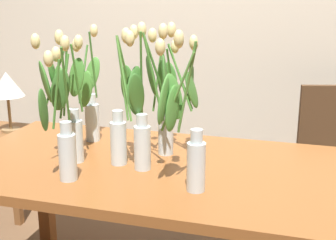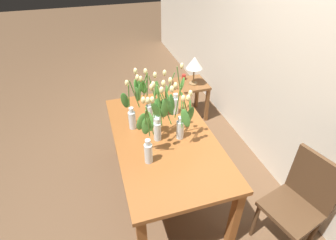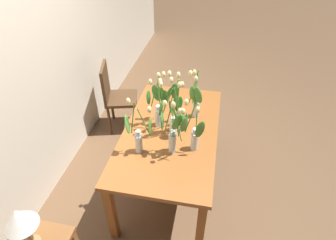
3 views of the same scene
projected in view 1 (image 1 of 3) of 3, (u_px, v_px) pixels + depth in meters
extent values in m
cube|color=beige|center=(208.00, 7.00, 2.94)|extent=(9.00, 0.10, 2.70)
cube|color=brown|center=(144.00, 167.00, 1.91)|extent=(1.60, 0.90, 0.04)
cube|color=brown|center=(45.00, 190.00, 2.57)|extent=(0.07, 0.07, 0.70)
cube|color=brown|center=(317.00, 226.00, 2.17)|extent=(0.07, 0.07, 0.70)
cylinder|color=silver|center=(166.00, 134.00, 1.99)|extent=(0.07, 0.07, 0.18)
cylinder|color=silver|center=(166.00, 109.00, 1.96)|extent=(0.04, 0.04, 0.05)
cylinder|color=silver|center=(166.00, 141.00, 2.00)|extent=(0.06, 0.06, 0.11)
cylinder|color=#478433|center=(180.00, 78.00, 1.89)|extent=(0.12, 0.04, 0.28)
ellipsoid|color=#F4E093|center=(194.00, 42.00, 1.82)|extent=(0.04, 0.04, 0.06)
ellipsoid|color=#427F33|center=(192.00, 90.00, 1.91)|extent=(0.07, 0.11, 0.18)
cylinder|color=#478433|center=(158.00, 74.00, 1.91)|extent=(0.05, 0.04, 0.32)
ellipsoid|color=#F4E093|center=(152.00, 35.00, 1.85)|extent=(0.04, 0.04, 0.06)
ellipsoid|color=#427F33|center=(151.00, 76.00, 1.87)|extent=(0.08, 0.09, 0.17)
cylinder|color=#478433|center=(181.00, 78.00, 1.91)|extent=(0.11, 0.02, 0.27)
ellipsoid|color=#F4E093|center=(194.00, 43.00, 1.87)|extent=(0.04, 0.04, 0.06)
ellipsoid|color=#427F33|center=(191.00, 86.00, 1.94)|extent=(0.04, 0.11, 0.18)
cylinder|color=#478433|center=(171.00, 78.00, 1.96)|extent=(0.03, 0.07, 0.26)
ellipsoid|color=#F4E093|center=(175.00, 46.00, 1.95)|extent=(0.04, 0.04, 0.06)
ellipsoid|color=#427F33|center=(171.00, 81.00, 2.01)|extent=(0.09, 0.04, 0.18)
cylinder|color=silver|center=(196.00, 167.00, 1.61)|extent=(0.07, 0.07, 0.18)
cylinder|color=silver|center=(197.00, 136.00, 1.58)|extent=(0.04, 0.04, 0.05)
cylinder|color=silver|center=(196.00, 175.00, 1.62)|extent=(0.06, 0.06, 0.11)
cylinder|color=#56933D|center=(187.00, 89.00, 1.57)|extent=(0.08, 0.04, 0.33)
ellipsoid|color=#F4E093|center=(179.00, 39.00, 1.55)|extent=(0.04, 0.04, 0.06)
ellipsoid|color=#4C8E38|center=(172.00, 108.00, 1.59)|extent=(0.06, 0.09, 0.18)
cylinder|color=#56933D|center=(177.00, 93.00, 1.57)|extent=(0.13, 0.02, 0.29)
ellipsoid|color=#F4E093|center=(160.00, 47.00, 1.55)|extent=(0.04, 0.04, 0.06)
ellipsoid|color=#4C8E38|center=(163.00, 101.00, 1.56)|extent=(0.04, 0.12, 0.18)
cylinder|color=#56933D|center=(187.00, 89.00, 1.59)|extent=(0.08, 0.07, 0.32)
ellipsoid|color=#F4E093|center=(179.00, 40.00, 1.58)|extent=(0.04, 0.04, 0.06)
ellipsoid|color=#4C8E38|center=(174.00, 97.00, 1.61)|extent=(0.09, 0.07, 0.18)
cylinder|color=silver|center=(92.00, 122.00, 2.18)|extent=(0.07, 0.07, 0.18)
cylinder|color=silver|center=(91.00, 99.00, 2.15)|extent=(0.04, 0.04, 0.05)
cylinder|color=silver|center=(93.00, 128.00, 2.18)|extent=(0.06, 0.06, 0.11)
cylinder|color=#3D752D|center=(84.00, 74.00, 2.06)|extent=(0.01, 0.10, 0.26)
ellipsoid|color=#F4E093|center=(76.00, 45.00, 1.98)|extent=(0.04, 0.04, 0.06)
ellipsoid|color=#4C8E38|center=(85.00, 89.00, 2.03)|extent=(0.10, 0.03, 0.18)
cylinder|color=#3D752D|center=(93.00, 66.00, 2.13)|extent=(0.01, 0.06, 0.32)
ellipsoid|color=#F4E093|center=(94.00, 31.00, 2.11)|extent=(0.04, 0.04, 0.06)
ellipsoid|color=#4C8E38|center=(92.00, 74.00, 2.19)|extent=(0.11, 0.05, 0.18)
cylinder|color=silver|center=(68.00, 157.00, 1.71)|extent=(0.07, 0.07, 0.18)
cylinder|color=silver|center=(66.00, 128.00, 1.68)|extent=(0.04, 0.04, 0.05)
cylinder|color=silver|center=(68.00, 165.00, 1.72)|extent=(0.06, 0.06, 0.11)
cylinder|color=#478433|center=(56.00, 95.00, 1.65)|extent=(0.05, 0.02, 0.26)
ellipsoid|color=#F4E093|center=(48.00, 59.00, 1.61)|extent=(0.04, 0.04, 0.06)
ellipsoid|color=#427F33|center=(43.00, 110.00, 1.64)|extent=(0.04, 0.11, 0.18)
cylinder|color=#478433|center=(66.00, 86.00, 1.69)|extent=(0.04, 0.08, 0.30)
ellipsoid|color=#F4E093|center=(65.00, 43.00, 1.68)|extent=(0.04, 0.04, 0.06)
ellipsoid|color=#427F33|center=(60.00, 90.00, 1.73)|extent=(0.11, 0.05, 0.18)
cylinder|color=silver|center=(75.00, 141.00, 1.90)|extent=(0.07, 0.07, 0.18)
cylinder|color=silver|center=(74.00, 115.00, 1.87)|extent=(0.04, 0.04, 0.05)
cylinder|color=silver|center=(76.00, 148.00, 1.91)|extent=(0.06, 0.06, 0.11)
cylinder|color=#478433|center=(77.00, 79.00, 1.86)|extent=(0.01, 0.07, 0.29)
ellipsoid|color=#F4E093|center=(79.00, 42.00, 1.85)|extent=(0.04, 0.04, 0.06)
ellipsoid|color=#4C8E38|center=(76.00, 77.00, 1.91)|extent=(0.10, 0.04, 0.18)
cylinder|color=#478433|center=(65.00, 78.00, 1.83)|extent=(0.04, 0.02, 0.32)
ellipsoid|color=#F4E093|center=(59.00, 37.00, 1.78)|extent=(0.04, 0.04, 0.06)
ellipsoid|color=#4C8E38|center=(53.00, 76.00, 1.80)|extent=(0.05, 0.12, 0.18)
cylinder|color=#478433|center=(64.00, 86.00, 1.81)|extent=(0.03, 0.06, 0.26)
ellipsoid|color=#F4E093|center=(56.00, 54.00, 1.75)|extent=(0.04, 0.04, 0.06)
ellipsoid|color=#4C8E38|center=(60.00, 87.00, 1.76)|extent=(0.08, 0.06, 0.17)
cylinder|color=#478433|center=(54.00, 80.00, 1.79)|extent=(0.09, 0.09, 0.29)
ellipsoid|color=#F4E093|center=(35.00, 41.00, 1.73)|extent=(0.04, 0.04, 0.06)
ellipsoid|color=#4C8E38|center=(45.00, 82.00, 1.75)|extent=(0.09, 0.08, 0.17)
cylinder|color=silver|center=(142.00, 148.00, 1.81)|extent=(0.07, 0.07, 0.18)
cylinder|color=silver|center=(142.00, 120.00, 1.78)|extent=(0.04, 0.04, 0.05)
cylinder|color=silver|center=(143.00, 155.00, 1.82)|extent=(0.06, 0.06, 0.11)
cylinder|color=#478433|center=(158.00, 76.00, 1.78)|extent=(0.09, 0.10, 0.33)
ellipsoid|color=#F4E093|center=(171.00, 30.00, 1.76)|extent=(0.04, 0.04, 0.06)
ellipsoid|color=#427F33|center=(163.00, 79.00, 1.83)|extent=(0.08, 0.11, 0.18)
cylinder|color=#478433|center=(141.00, 76.00, 1.77)|extent=(0.03, 0.06, 0.35)
ellipsoid|color=#F4E093|center=(141.00, 30.00, 1.76)|extent=(0.04, 0.04, 0.06)
ellipsoid|color=#427F33|center=(135.00, 95.00, 1.84)|extent=(0.10, 0.06, 0.18)
cylinder|color=#478433|center=(153.00, 78.00, 1.74)|extent=(0.08, 0.03, 0.35)
ellipsoid|color=#F4E093|center=(163.00, 31.00, 1.69)|extent=(0.04, 0.04, 0.06)
ellipsoid|color=#427F33|center=(164.00, 75.00, 1.76)|extent=(0.05, 0.08, 0.17)
cylinder|color=silver|center=(119.00, 143.00, 1.87)|extent=(0.07, 0.07, 0.18)
cylinder|color=silver|center=(118.00, 116.00, 1.84)|extent=(0.04, 0.04, 0.05)
cylinder|color=silver|center=(119.00, 150.00, 1.88)|extent=(0.06, 0.06, 0.11)
cylinder|color=#56933D|center=(124.00, 80.00, 1.76)|extent=(0.08, 0.06, 0.32)
ellipsoid|color=#F4E093|center=(130.00, 39.00, 1.68)|extent=(0.04, 0.04, 0.06)
ellipsoid|color=#427F33|center=(136.00, 93.00, 1.76)|extent=(0.06, 0.11, 0.18)
cylinder|color=#56933D|center=(122.00, 78.00, 1.77)|extent=(0.06, 0.04, 0.33)
ellipsoid|color=#F4E093|center=(126.00, 36.00, 1.70)|extent=(0.04, 0.04, 0.06)
ellipsoid|color=#427F33|center=(135.00, 88.00, 1.77)|extent=(0.06, 0.10, 0.18)
cylinder|color=#56933D|center=(126.00, 75.00, 1.85)|extent=(0.04, 0.11, 0.32)
ellipsoid|color=#F4E093|center=(134.00, 32.00, 1.85)|extent=(0.04, 0.04, 0.06)
ellipsoid|color=#427F33|center=(127.00, 85.00, 1.91)|extent=(0.08, 0.06, 0.17)
cylinder|color=#4C331E|center=(314.00, 229.00, 2.41)|extent=(0.04, 0.04, 0.43)
cylinder|color=#4C331E|center=(298.00, 201.00, 2.74)|extent=(0.04, 0.04, 0.43)
cube|color=#4C331E|center=(333.00, 124.00, 2.62)|extent=(0.40, 0.14, 0.46)
cube|color=brown|center=(5.00, 134.00, 3.00)|extent=(0.44, 0.44, 0.04)
cube|color=brown|center=(16.00, 187.00, 2.84)|extent=(0.04, 0.04, 0.51)
cube|color=brown|center=(2.00, 160.00, 3.30)|extent=(0.04, 0.04, 0.51)
cube|color=brown|center=(48.00, 166.00, 3.20)|extent=(0.04, 0.04, 0.51)
cylinder|color=olive|center=(11.00, 130.00, 3.00)|extent=(0.12, 0.12, 0.02)
cylinder|color=olive|center=(9.00, 113.00, 2.97)|extent=(0.02, 0.02, 0.22)
cone|color=silver|center=(7.00, 84.00, 2.92)|extent=(0.22, 0.22, 0.16)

